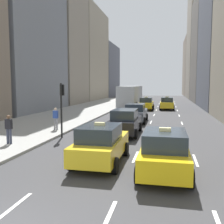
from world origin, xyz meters
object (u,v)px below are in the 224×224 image
at_px(taxi_lead, 101,144).
at_px(taxi_fourth, 167,103).
at_px(pedestrian_far_walking, 56,117).
at_px(traffic_light_pole, 62,101).
at_px(taxi_third, 165,152).
at_px(taxi_second, 146,104).
at_px(city_bus, 131,96).
at_px(sedan_black_near, 136,113).
at_px(sedan_silver_behind, 125,122).
at_px(pedestrian_mid_block, 9,128).

bearing_deg(taxi_lead, taxi_fourth, 83.94).
distance_m(pedestrian_far_walking, traffic_light_pole, 2.67).
bearing_deg(taxi_third, taxi_second, 96.12).
xyz_separation_m(taxi_fourth, city_bus, (-5.61, 3.34, 0.91)).
relative_size(sedan_black_near, sedan_silver_behind, 0.99).
height_order(taxi_fourth, city_bus, city_bus).
bearing_deg(sedan_black_near, taxi_third, -78.59).
relative_size(taxi_lead, taxi_third, 1.00).
bearing_deg(city_bus, pedestrian_far_walking, -96.13).
height_order(sedan_silver_behind, pedestrian_mid_block, pedestrian_mid_block).
bearing_deg(city_bus, pedestrian_mid_block, -96.30).
bearing_deg(pedestrian_mid_block, taxi_fourth, 70.44).
distance_m(city_bus, traffic_light_pole, 24.73).
relative_size(taxi_second, pedestrian_mid_block, 2.67).
bearing_deg(pedestrian_far_walking, traffic_light_pole, -55.38).
bearing_deg(taxi_third, city_bus, 100.40).
height_order(taxi_lead, pedestrian_mid_block, taxi_lead).
height_order(taxi_second, sedan_silver_behind, taxi_second).
bearing_deg(sedan_silver_behind, taxi_third, -70.04).
distance_m(taxi_second, taxi_fourth, 3.01).
distance_m(taxi_third, city_bus, 31.09).
distance_m(sedan_black_near, city_bus, 16.96).
xyz_separation_m(taxi_third, sedan_black_near, (-2.80, 13.87, 0.01)).
relative_size(city_bus, pedestrian_far_walking, 7.04).
bearing_deg(sedan_black_near, taxi_second, 90.00).
relative_size(taxi_lead, taxi_fourth, 1.00).
xyz_separation_m(taxi_second, traffic_light_pole, (-3.95, -20.24, 1.53)).
bearing_deg(sedan_silver_behind, pedestrian_far_walking, 179.27).
xyz_separation_m(taxi_fourth, pedestrian_mid_block, (-8.67, -24.42, 0.19)).
xyz_separation_m(sedan_silver_behind, pedestrian_far_walking, (-5.26, 0.07, 0.16)).
bearing_deg(taxi_fourth, taxi_third, -90.00).
xyz_separation_m(taxi_second, sedan_silver_behind, (0.00, -18.42, 0.03)).
distance_m(taxi_second, pedestrian_far_walking, 19.09).
relative_size(taxi_third, city_bus, 0.38).
xyz_separation_m(taxi_second, city_bus, (-2.81, 4.45, 0.91)).
height_order(taxi_lead, taxi_fourth, same).
bearing_deg(pedestrian_far_walking, pedestrian_mid_block, -97.07).
relative_size(taxi_lead, pedestrian_mid_block, 2.67).
xyz_separation_m(sedan_silver_behind, pedestrian_mid_block, (-5.87, -4.90, 0.16)).
height_order(taxi_third, sedan_silver_behind, taxi_third).
height_order(taxi_fourth, sedan_silver_behind, taxi_fourth).
height_order(taxi_third, sedan_black_near, taxi_third).
height_order(taxi_second, taxi_third, same).
relative_size(city_bus, pedestrian_mid_block, 7.04).
bearing_deg(taxi_fourth, taxi_lead, -96.06).
bearing_deg(sedan_black_near, taxi_fourth, 78.16).
bearing_deg(traffic_light_pole, taxi_lead, -51.79).
distance_m(taxi_lead, pedestrian_far_walking, 8.69).
bearing_deg(taxi_third, taxi_lead, 162.89).
bearing_deg(sedan_silver_behind, taxi_second, 90.00).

